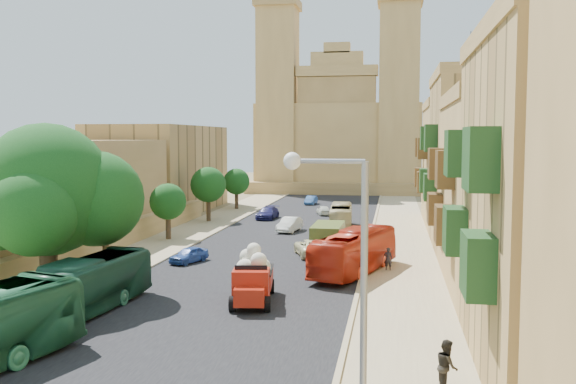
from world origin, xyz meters
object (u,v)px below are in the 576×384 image
(church, at_px, (340,133))
(street_tree_a, at_px, (105,225))
(street_tree_d, at_px, (236,182))
(olive_pickup, at_px, (328,238))
(ficus_tree, at_px, (48,194))
(car_cream, at_px, (311,247))
(streetlamp, at_px, (345,274))
(car_white_b, at_px, (323,210))
(car_white_a, at_px, (290,225))
(red_truck, at_px, (253,277))
(bus_cream_east, at_px, (341,216))
(pedestrian_a, at_px, (388,259))
(pedestrian_c, at_px, (374,245))
(car_dkblue, at_px, (268,213))
(pedestrian_b, at_px, (447,366))
(street_tree_b, at_px, (168,202))
(car_blue_b, at_px, (311,200))
(street_tree_c, at_px, (208,185))
(car_blue_a, at_px, (189,255))
(bus_red_east, at_px, (355,252))

(church, height_order, street_tree_a, church)
(street_tree_d, distance_m, olive_pickup, 31.01)
(ficus_tree, height_order, car_cream, ficus_tree)
(streetlamp, bearing_deg, car_white_b, 96.77)
(street_tree_d, relative_size, car_white_a, 1.23)
(red_truck, relative_size, bus_cream_east, 0.63)
(car_cream, relative_size, pedestrian_a, 2.97)
(streetlamp, relative_size, pedestrian_a, 5.47)
(street_tree_a, xyz_separation_m, pedestrian_c, (17.50, 7.24, -2.09))
(car_cream, distance_m, pedestrian_a, 7.06)
(car_dkblue, bearing_deg, car_white_a, -62.93)
(car_white_b, bearing_deg, bus_cream_east, 89.86)
(car_white_b, bearing_deg, street_tree_a, 55.30)
(streetlamp, xyz_separation_m, bus_cream_east, (-3.72, 44.66, -4.02))
(car_white_b, bearing_deg, pedestrian_b, 85.92)
(street_tree_d, relative_size, car_cream, 1.10)
(ficus_tree, height_order, street_tree_a, ficus_tree)
(street_tree_b, xyz_separation_m, car_cream, (13.01, -5.75, -2.56))
(pedestrian_c, bearing_deg, street_tree_d, -168.60)
(ficus_tree, distance_m, car_blue_b, 51.33)
(red_truck, xyz_separation_m, olive_pickup, (2.32, 15.83, -0.31))
(church, distance_m, street_tree_c, 44.15)
(car_blue_a, bearing_deg, street_tree_c, 124.29)
(car_white_b, xyz_separation_m, pedestrian_a, (7.43, -29.36, 0.22))
(pedestrian_c, bearing_deg, street_tree_c, -153.68)
(church, bearing_deg, car_blue_b, -94.03)
(ficus_tree, height_order, pedestrian_c, ficus_tree)
(ficus_tree, distance_m, car_cream, 19.54)
(car_white_a, bearing_deg, car_white_b, 92.03)
(street_tree_c, xyz_separation_m, bus_cream_east, (14.00, -3.34, -2.60))
(streetlamp, bearing_deg, car_white_a, 101.08)
(church, height_order, olive_pickup, church)
(street_tree_a, distance_m, car_white_b, 33.31)
(church, bearing_deg, street_tree_d, -108.09)
(streetlamp, bearing_deg, church, 94.87)
(bus_red_east, relative_size, pedestrian_b, 5.44)
(car_dkblue, xyz_separation_m, pedestrian_a, (12.92, -24.88, 0.11))
(street_tree_d, distance_m, streetlamp, 62.59)
(street_tree_a, distance_m, street_tree_b, 12.01)
(street_tree_d, height_order, car_white_a, street_tree_d)
(streetlamp, bearing_deg, street_tree_a, 126.44)
(olive_pickup, height_order, car_dkblue, olive_pickup)
(street_tree_d, bearing_deg, car_blue_b, 38.09)
(car_blue_a, relative_size, pedestrian_b, 1.77)
(car_blue_a, bearing_deg, streetlamp, -42.89)
(pedestrian_a, bearing_deg, ficus_tree, 36.01)
(olive_pickup, xyz_separation_m, pedestrian_a, (4.60, -6.49, -0.26))
(car_white_a, relative_size, pedestrian_b, 2.21)
(red_truck, distance_m, pedestrian_b, 13.99)
(street_tree_a, height_order, street_tree_d, street_tree_d)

